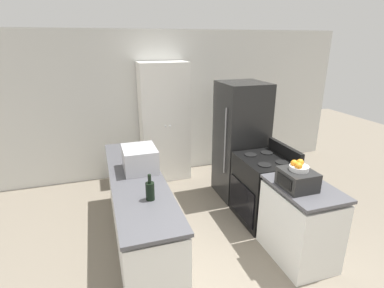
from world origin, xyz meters
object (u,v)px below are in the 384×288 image
stove (263,189)px  microwave (140,159)px  toaster_oven (297,179)px  fruit_bowl (298,166)px  pantry_cabinet (165,123)px  refrigerator (240,141)px  wine_bottle (150,190)px

stove → microwave: microwave is taller
toaster_oven → fruit_bowl: bearing=67.6°
stove → fruit_bowl: size_ratio=5.28×
stove → microwave: (-1.65, 0.16, 0.59)m
microwave → toaster_oven: 1.82m
microwave → pantry_cabinet: bearing=67.3°
pantry_cabinet → fruit_bowl: size_ratio=10.23×
refrigerator → fruit_bowl: refrigerator is taller
pantry_cabinet → microwave: 1.76m
refrigerator → fruit_bowl: size_ratio=9.01×
microwave → stove: bearing=-5.7°
pantry_cabinet → stove: (0.97, -1.79, -0.58)m
pantry_cabinet → fruit_bowl: (0.85, -2.61, 0.12)m
microwave → wine_bottle: size_ratio=1.70×
wine_bottle → microwave: bearing=88.8°
toaster_oven → pantry_cabinet: bearing=107.8°
stove → toaster_oven: size_ratio=2.96×
stove → pantry_cabinet: bearing=118.5°
refrigerator → wine_bottle: bearing=-140.8°
stove → fruit_bowl: (-0.13, -0.82, 0.70)m
toaster_oven → refrigerator: bearing=84.8°
stove → toaster_oven: toaster_oven is taller
stove → toaster_oven: 1.01m
stove → wine_bottle: (-1.67, -0.59, 0.55)m
toaster_oven → fruit_bowl: fruit_bowl is taller
pantry_cabinet → stove: size_ratio=1.94×
pantry_cabinet → microwave: size_ratio=4.49×
pantry_cabinet → wine_bottle: (-0.70, -2.38, -0.03)m
pantry_cabinet → stove: pantry_cabinet is taller
stove → fruit_bowl: 1.08m
refrigerator → microwave: bearing=-159.8°
pantry_cabinet → toaster_oven: (0.84, -2.62, -0.02)m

